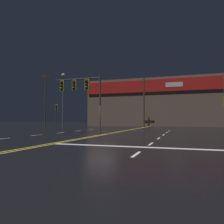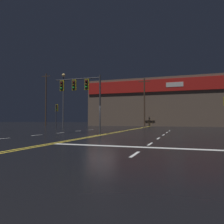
# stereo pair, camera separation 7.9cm
# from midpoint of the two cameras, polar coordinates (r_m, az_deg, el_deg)

# --- Properties ---
(ground_plane) EXTENTS (200.00, 200.00, 0.00)m
(ground_plane) POSITION_cam_midpoint_polar(r_m,az_deg,el_deg) (18.02, -2.86, -6.04)
(ground_plane) COLOR black
(road_markings) EXTENTS (14.49, 60.00, 0.01)m
(road_markings) POSITION_cam_midpoint_polar(r_m,az_deg,el_deg) (16.51, -1.54, -6.38)
(road_markings) COLOR gold
(road_markings) RESTS_ON ground
(traffic_signal_median) EXTENTS (4.53, 0.36, 5.23)m
(traffic_signal_median) POSITION_cam_midpoint_polar(r_m,az_deg,el_deg) (20.09, -8.27, 6.08)
(traffic_signal_median) COLOR #38383D
(traffic_signal_median) RESTS_ON ground
(traffic_signal_corner_northwest) EXTENTS (0.42, 0.36, 3.50)m
(traffic_signal_corner_northwest) POSITION_cam_midpoint_polar(r_m,az_deg,el_deg) (32.41, -14.24, 0.31)
(traffic_signal_corner_northwest) COLOR #38383D
(traffic_signal_corner_northwest) RESTS_ON ground
(streetlight_far_right) EXTENTS (0.56, 0.56, 9.07)m
(streetlight_far_right) POSITION_cam_midpoint_polar(r_m,az_deg,el_deg) (37.62, -12.53, 4.93)
(streetlight_far_right) COLOR #59595E
(streetlight_far_right) RESTS_ON ground
(building_backdrop) EXTENTS (27.12, 10.23, 9.78)m
(building_backdrop) POSITION_cam_midpoint_polar(r_m,az_deg,el_deg) (49.04, 10.84, 2.21)
(building_backdrop) COLOR brown
(building_backdrop) RESTS_ON ground
(utility_pole_row) EXTENTS (47.20, 0.26, 11.66)m
(utility_pole_row) POSITION_cam_midpoint_polar(r_m,az_deg,el_deg) (42.15, 8.14, 3.74)
(utility_pole_row) COLOR #4C3828
(utility_pole_row) RESTS_ON ground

